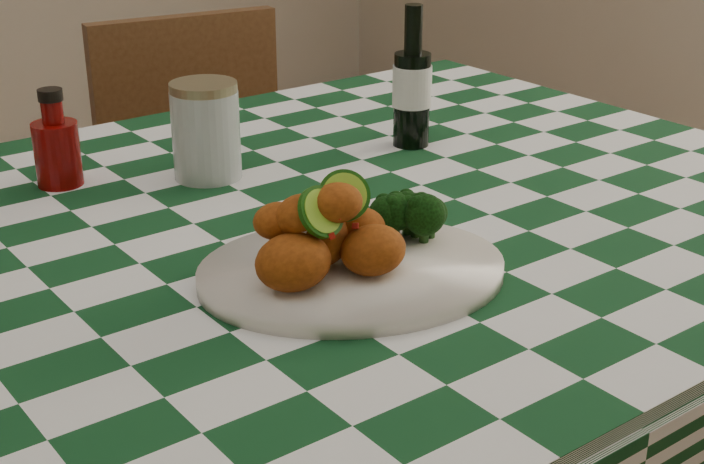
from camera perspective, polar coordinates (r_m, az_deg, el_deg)
plate at (r=1.04m, az=-0.00°, el=-2.33°), size 0.40×0.37×0.02m
fried_chicken_pile at (r=1.00m, az=-1.17°, el=0.23°), size 0.15×0.11×0.10m
broccoli_side at (r=1.09m, az=3.57°, el=0.87°), size 0.07×0.07×0.05m
ketchup_bottle at (r=1.35m, az=-16.87°, el=5.27°), size 0.07×0.07×0.13m
mason_jar at (r=1.33m, az=-8.50°, el=5.86°), size 0.12×0.12×0.13m
beer_bottle at (r=1.45m, az=3.53°, el=9.02°), size 0.06×0.06×0.21m
wooden_chair_right at (r=2.02m, az=-7.32°, el=-0.68°), size 0.45×0.47×0.87m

